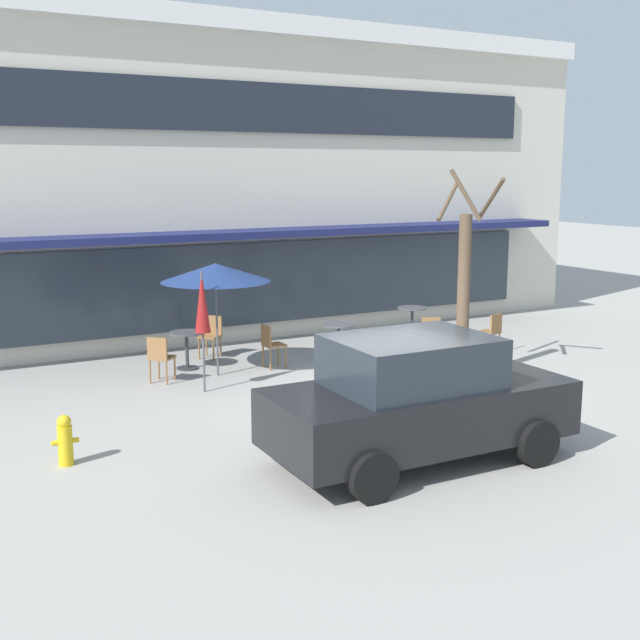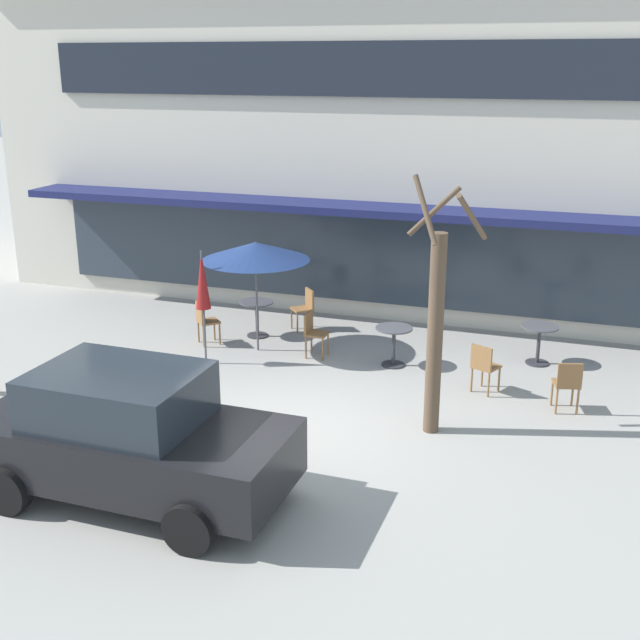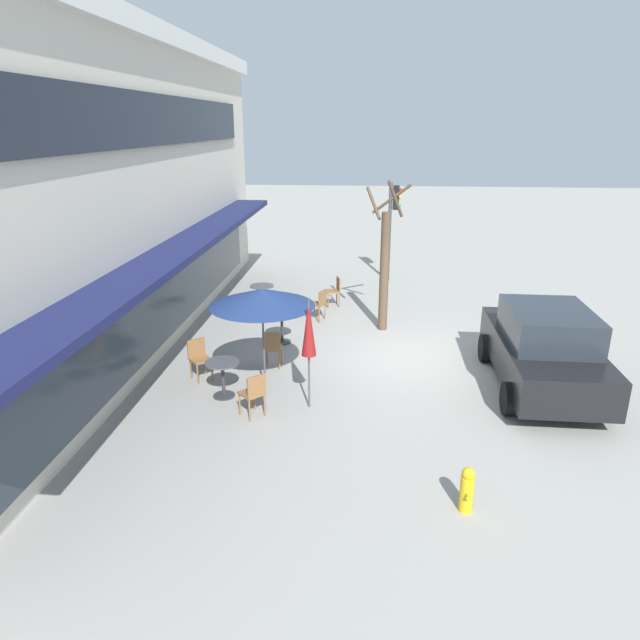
{
  "view_description": "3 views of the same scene",
  "coord_description": "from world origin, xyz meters",
  "views": [
    {
      "loc": [
        -7.44,
        -11.03,
        3.93
      ],
      "look_at": [
        0.34,
        3.1,
        0.93
      ],
      "focal_mm": 45.0,
      "sensor_mm": 36.0,
      "label": 1
    },
    {
      "loc": [
        4.17,
        -10.6,
        5.52
      ],
      "look_at": [
        -0.36,
        2.66,
        0.97
      ],
      "focal_mm": 45.0,
      "sensor_mm": 36.0,
      "label": 2
    },
    {
      "loc": [
        -12.48,
        1.18,
        5.26
      ],
      "look_at": [
        -0.18,
        2.24,
        1.0
      ],
      "focal_mm": 32.0,
      "sensor_mm": 36.0,
      "label": 3
    }
  ],
  "objects": [
    {
      "name": "ground_plane",
      "position": [
        0.0,
        0.0,
        0.0
      ],
      "size": [
        80.0,
        80.0,
        0.0
      ],
      "primitive_type": "plane",
      "color": "#9E9B93"
    },
    {
      "name": "building_facade",
      "position": [
        0.0,
        9.97,
        3.71
      ],
      "size": [
        19.61,
        9.1,
        7.42
      ],
      "color": "beige",
      "rests_on": "ground"
    },
    {
      "name": "cafe_table_near_wall",
      "position": [
        0.9,
        3.29,
        0.52
      ],
      "size": [
        0.7,
        0.7,
        0.76
      ],
      "color": "#333338",
      "rests_on": "ground"
    },
    {
      "name": "cafe_table_streetside",
      "position": [
        3.47,
        4.27,
        0.52
      ],
      "size": [
        0.7,
        0.7,
        0.76
      ],
      "color": "#333338",
      "rests_on": "ground"
    },
    {
      "name": "cafe_table_by_tree",
      "position": [
        -2.21,
        4.03,
        0.52
      ],
      "size": [
        0.7,
        0.7,
        0.76
      ],
      "color": "#333338",
      "rests_on": "ground"
    },
    {
      "name": "patio_umbrella_green_folded",
      "position": [
        -2.52,
        2.25,
        1.63
      ],
      "size": [
        0.28,
        0.28,
        2.2
      ],
      "color": "#4C4C51",
      "rests_on": "ground"
    },
    {
      "name": "patio_umbrella_cream_folded",
      "position": [
        -1.86,
        3.24,
        2.02
      ],
      "size": [
        2.1,
        2.1,
        2.2
      ],
      "color": "#4C4C51",
      "rests_on": "ground"
    },
    {
      "name": "cafe_chair_0",
      "position": [
        4.08,
        2.14,
        0.53
      ],
      "size": [
        0.49,
        0.49,
        0.89
      ],
      "color": "olive",
      "rests_on": "ground"
    },
    {
      "name": "cafe_chair_1",
      "position": [
        -1.41,
        4.75,
        0.53
      ],
      "size": [
        0.56,
        0.56,
        0.89
      ],
      "color": "olive",
      "rests_on": "ground"
    },
    {
      "name": "cafe_chair_2",
      "position": [
        2.68,
        2.51,
        0.53
      ],
      "size": [
        0.53,
        0.53,
        0.89
      ],
      "color": "olive",
      "rests_on": "ground"
    },
    {
      "name": "cafe_chair_3",
      "position": [
        -3.02,
        3.23,
        0.53
      ],
      "size": [
        0.57,
        0.57,
        0.89
      ],
      "color": "olive",
      "rests_on": "ground"
    },
    {
      "name": "cafe_chair_4",
      "position": [
        -0.7,
        3.27,
        0.53
      ],
      "size": [
        0.41,
        0.41,
        0.89
      ],
      "color": "olive",
      "rests_on": "ground"
    },
    {
      "name": "parked_sedan",
      "position": [
        -1.23,
        -2.48,
        0.88
      ],
      "size": [
        4.22,
        2.06,
        1.76
      ],
      "color": "black",
      "rests_on": "ground"
    },
    {
      "name": "street_tree",
      "position": [
        2.13,
        0.74,
        1.77
      ],
      "size": [
        1.19,
        1.18,
        3.97
      ],
      "color": "brown",
      "rests_on": "ground"
    },
    {
      "name": "fire_hydrant",
      "position": [
        -5.48,
        -0.31,
        0.35
      ],
      "size": [
        0.36,
        0.2,
        0.71
      ],
      "color": "gold",
      "rests_on": "ground"
    }
  ]
}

